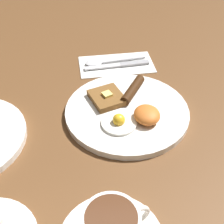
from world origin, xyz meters
The scene contains 5 objects.
ground_plane centered at (0.00, 0.00, 0.00)m, with size 3.00×3.00×0.00m, color brown.
breakfast_plate_near centered at (0.00, 0.00, 0.01)m, with size 0.28×0.28×0.04m.
napkin centered at (0.21, -0.01, 0.00)m, with size 0.11×0.20×0.01m, color white.
knife centered at (0.20, -0.02, 0.01)m, with size 0.03×0.18×0.01m.
spoon centered at (0.22, 0.04, 0.01)m, with size 0.04×0.17×0.01m.
Camera 1 is at (-0.53, 0.11, 0.47)m, focal length 50.00 mm.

